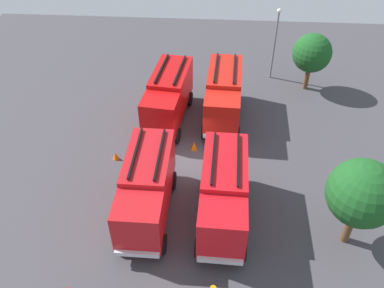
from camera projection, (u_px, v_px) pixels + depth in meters
name	position (u px, v px, depth m)	size (l,w,h in m)	color
ground_plane	(192.00, 159.00, 27.75)	(48.47, 48.47, 0.00)	#423F44
fire_truck_0	(168.00, 95.00, 30.04)	(7.43, 3.40, 3.88)	red
fire_truck_1	(147.00, 187.00, 22.75)	(7.22, 2.79, 3.88)	red
fire_truck_2	(223.00, 94.00, 30.15)	(7.30, 3.00, 3.88)	red
fire_truck_3	(224.00, 192.00, 22.44)	(7.26, 2.91, 3.88)	red
tree_0	(312.00, 53.00, 32.72)	(3.19, 3.19, 4.94)	brown
tree_1	(362.00, 194.00, 20.18)	(3.61, 3.61, 5.60)	brown
traffic_cone_0	(116.00, 156.00, 27.60)	(0.42, 0.42, 0.60)	#F2600C
traffic_cone_1	(194.00, 146.00, 28.36)	(0.47, 0.47, 0.68)	#F2600C
traffic_cone_2	(226.00, 157.00, 27.48)	(0.45, 0.45, 0.65)	#F2600C
lamppost	(275.00, 39.00, 33.88)	(0.36, 0.36, 6.32)	slate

